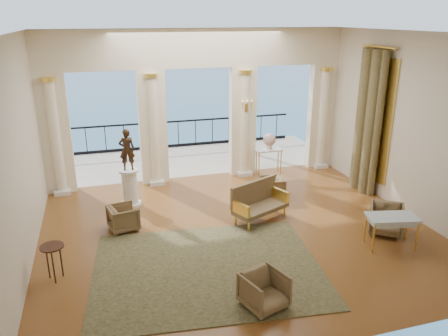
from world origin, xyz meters
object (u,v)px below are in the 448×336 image
object	(u,v)px
settee	(258,201)
statue	(127,150)
armchair_d	(123,217)
side_table	(52,251)
armchair_b	(386,218)
armchair_c	(272,186)
game_table	(392,219)
console_table	(269,154)
pedestal	(130,188)
armchair_a	(264,289)

from	to	relation	value
settee	statue	world-z (taller)	statue
armchair_d	side_table	size ratio (longest dim) A/B	0.92
statue	armchair_b	bearing A→B (deg)	152.56
armchair_c	settee	distance (m)	1.54
armchair_c	side_table	distance (m)	6.17
settee	game_table	xyz separation A→B (m)	(2.32, -2.11, 0.18)
armchair_c	console_table	size ratio (longest dim) A/B	0.75
armchair_d	settee	distance (m)	3.28
game_table	side_table	size ratio (longest dim) A/B	1.59
settee	pedestal	size ratio (longest dim) A/B	1.55
armchair_d	statue	world-z (taller)	statue
settee	armchair_a	bearing A→B (deg)	-132.75
game_table	console_table	bearing A→B (deg)	111.33
armchair_a	console_table	xyz separation A→B (m)	(2.65, 6.35, 0.31)
armchair_a	armchair_c	world-z (taller)	armchair_a
armchair_d	side_table	xyz separation A→B (m)	(-1.43, -1.75, 0.29)
armchair_a	armchair_c	distance (m)	4.98
statue	settee	bearing A→B (deg)	152.51
armchair_b	game_table	bearing A→B (deg)	-82.62
armchair_a	pedestal	xyz separation A→B (m)	(-1.84, 5.07, 0.13)
armchair_a	statue	distance (m)	5.53
armchair_c	statue	xyz separation A→B (m)	(-3.87, 0.53, 1.25)
armchair_b	side_table	world-z (taller)	armchair_b
game_table	console_table	size ratio (longest dim) A/B	1.36
statue	side_table	size ratio (longest dim) A/B	1.51
statue	console_table	bearing A→B (deg)	-160.97
console_table	settee	bearing A→B (deg)	-117.31
game_table	side_table	world-z (taller)	same
game_table	armchair_d	bearing A→B (deg)	168.49
game_table	pedestal	bearing A→B (deg)	156.32
armchair_d	game_table	world-z (taller)	game_table
armchair_a	armchair_d	bearing A→B (deg)	101.48
console_table	side_table	bearing A→B (deg)	-145.30
game_table	armchair_c	bearing A→B (deg)	125.44
armchair_a	settee	bearing A→B (deg)	52.66
pedestal	armchair_b	bearing A→B (deg)	-30.58
pedestal	armchair_a	bearing A→B (deg)	-70.02
armchair_d	pedestal	distance (m)	1.42
console_table	statue	bearing A→B (deg)	-164.88
settee	console_table	xyz separation A→B (m)	(1.52, 3.04, 0.19)
console_table	armchair_b	bearing A→B (deg)	-77.32
console_table	armchair_c	bearing A→B (deg)	-109.62
armchair_c	armchair_d	world-z (taller)	armchair_d
armchair_c	game_table	bearing A→B (deg)	30.27
armchair_a	pedestal	bearing A→B (deg)	91.47
armchair_d	settee	size ratio (longest dim) A/B	0.42
statue	side_table	bearing A→B (deg)	64.57
pedestal	settee	bearing A→B (deg)	-30.63
game_table	statue	xyz separation A→B (m)	(-5.29, 3.87, 0.91)
armchair_d	game_table	size ratio (longest dim) A/B	0.58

